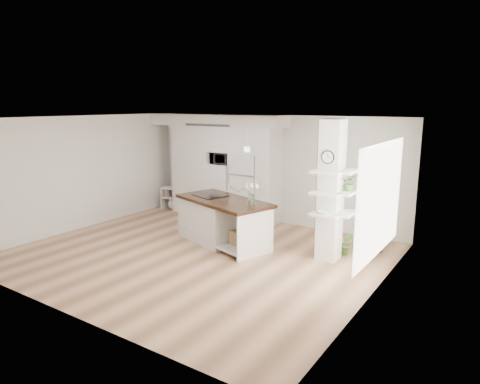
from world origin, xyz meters
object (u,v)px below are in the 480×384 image
(kitchen_island, at_px, (217,219))
(floor_plant_a, at_px, (346,244))
(refrigerator, at_px, (247,187))
(bookshelf, at_px, (172,200))

(kitchen_island, bearing_deg, floor_plant_a, 32.31)
(refrigerator, bearing_deg, floor_plant_a, -19.61)
(kitchen_island, height_order, bookshelf, kitchen_island)
(bookshelf, relative_size, floor_plant_a, 1.35)
(refrigerator, distance_m, bookshelf, 2.53)
(kitchen_island, distance_m, bookshelf, 3.27)
(refrigerator, relative_size, kitchen_island, 0.73)
(bookshelf, xyz_separation_m, floor_plant_a, (5.50, -0.91, -0.05))
(kitchen_island, relative_size, floor_plant_a, 5.23)
(kitchen_island, bearing_deg, bookshelf, 167.22)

